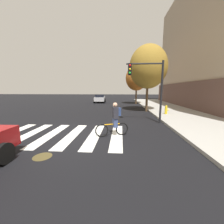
% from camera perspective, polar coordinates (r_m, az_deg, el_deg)
% --- Properties ---
extents(ground_plane, '(120.00, 120.00, 0.00)m').
position_cam_1_polar(ground_plane, '(7.40, -16.79, -9.22)').
color(ground_plane, black).
extents(crosswalk_stripes, '(6.26, 3.75, 0.01)m').
position_cam_1_polar(crosswalk_stripes, '(7.58, -20.31, -8.92)').
color(crosswalk_stripes, silver).
rests_on(crosswalk_stripes, ground).
extents(manhole_cover, '(0.64, 0.64, 0.01)m').
position_cam_1_polar(manhole_cover, '(5.55, -27.14, -16.29)').
color(manhole_cover, '#473D1E').
rests_on(manhole_cover, ground).
extents(sedan_mid, '(2.25, 4.38, 1.47)m').
position_cam_1_polar(sedan_mid, '(24.94, -5.10, 5.80)').
color(sedan_mid, '#B7B7BC').
rests_on(sedan_mid, ground).
extents(cyclist, '(1.63, 0.63, 1.69)m').
position_cam_1_polar(cyclist, '(6.76, 1.04, -3.16)').
color(cyclist, black).
rests_on(cyclist, ground).
extents(traffic_light_near, '(2.47, 0.28, 4.20)m').
position_cam_1_polar(traffic_light_near, '(9.68, 15.44, 12.32)').
color(traffic_light_near, black).
rests_on(traffic_light_near, ground).
extents(fire_hydrant, '(0.33, 0.22, 0.78)m').
position_cam_1_polar(fire_hydrant, '(13.03, 21.75, 0.87)').
color(fire_hydrant, gold).
rests_on(fire_hydrant, sidewalk).
extents(street_tree_near, '(3.81, 3.81, 6.78)m').
position_cam_1_polar(street_tree_near, '(15.03, 14.91, 17.77)').
color(street_tree_near, '#4C3823').
rests_on(street_tree_near, ground).
extents(street_tree_mid, '(3.41, 3.41, 6.06)m').
position_cam_1_polar(street_tree_mid, '(22.39, 10.27, 13.82)').
color(street_tree_mid, '#4C3823').
rests_on(street_tree_mid, ground).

